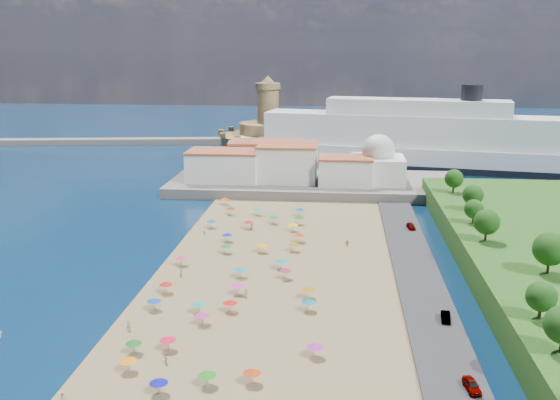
# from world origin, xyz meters

# --- Properties ---
(ground) EXTENTS (700.00, 700.00, 0.00)m
(ground) POSITION_xyz_m (0.00, 0.00, 0.00)
(ground) COLOR #071938
(ground) RESTS_ON ground
(terrace) EXTENTS (90.00, 36.00, 3.00)m
(terrace) POSITION_xyz_m (10.00, 73.00, 1.50)
(terrace) COLOR #59544C
(terrace) RESTS_ON ground
(jetty) EXTENTS (18.00, 70.00, 2.40)m
(jetty) POSITION_xyz_m (-12.00, 108.00, 1.20)
(jetty) COLOR #59544C
(jetty) RESTS_ON ground
(breakwater) EXTENTS (199.03, 34.77, 2.60)m
(breakwater) POSITION_xyz_m (-110.00, 153.00, 1.30)
(breakwater) COLOR #59544C
(breakwater) RESTS_ON ground
(waterfront_buildings) EXTENTS (57.00, 29.00, 11.00)m
(waterfront_buildings) POSITION_xyz_m (-3.05, 73.64, 7.88)
(waterfront_buildings) COLOR silver
(waterfront_buildings) RESTS_ON terrace
(domed_building) EXTENTS (16.00, 16.00, 15.00)m
(domed_building) POSITION_xyz_m (30.00, 71.00, 8.97)
(domed_building) COLOR silver
(domed_building) RESTS_ON terrace
(fortress) EXTENTS (40.00, 40.00, 32.40)m
(fortress) POSITION_xyz_m (-12.00, 138.00, 6.68)
(fortress) COLOR olive
(fortress) RESTS_ON ground
(cruise_ship) EXTENTS (143.15, 44.95, 30.94)m
(cruise_ship) POSITION_xyz_m (46.24, 112.63, 9.16)
(cruise_ship) COLOR black
(cruise_ship) RESTS_ON ground
(beach_parasols) EXTENTS (31.80, 116.22, 2.20)m
(beach_parasols) POSITION_xyz_m (-0.84, -12.64, 2.15)
(beach_parasols) COLOR gray
(beach_parasols) RESTS_ON beach
(beachgoers) EXTENTS (37.64, 96.47, 1.90)m
(beachgoers) POSITION_xyz_m (-1.76, -2.79, 1.12)
(beachgoers) COLOR tan
(beachgoers) RESTS_ON beach
(parked_cars) EXTENTS (2.18, 78.46, 1.44)m
(parked_cars) POSITION_xyz_m (36.00, -12.63, 1.40)
(parked_cars) COLOR gray
(parked_cars) RESTS_ON promenade
(hillside_trees) EXTENTS (12.88, 110.87, 7.46)m
(hillside_trees) POSITION_xyz_m (49.26, -9.29, 9.96)
(hillside_trees) COLOR #382314
(hillside_trees) RESTS_ON hillside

